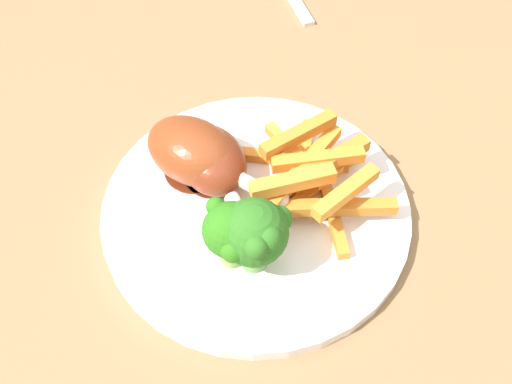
# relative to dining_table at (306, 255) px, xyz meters

# --- Properties ---
(dining_table) EXTENTS (1.13, 0.80, 0.73)m
(dining_table) POSITION_rel_dining_table_xyz_m (0.00, 0.00, 0.00)
(dining_table) COLOR #8E6B47
(dining_table) RESTS_ON ground_plane
(dinner_plate) EXTENTS (0.25, 0.25, 0.01)m
(dinner_plate) POSITION_rel_dining_table_xyz_m (0.01, -0.05, 0.11)
(dinner_plate) COLOR white
(dinner_plate) RESTS_ON dining_table
(broccoli_floret_front) EXTENTS (0.06, 0.06, 0.07)m
(broccoli_floret_front) POSITION_rel_dining_table_xyz_m (0.06, -0.06, 0.16)
(broccoli_floret_front) COLOR #73A755
(broccoli_floret_front) RESTS_ON dinner_plate
(broccoli_floret_middle) EXTENTS (0.05, 0.04, 0.06)m
(broccoli_floret_middle) POSITION_rel_dining_table_xyz_m (0.06, -0.08, 0.15)
(broccoli_floret_middle) COLOR #8DAD52
(broccoli_floret_middle) RESTS_ON dinner_plate
(carrot_fries_pile) EXTENTS (0.14, 0.13, 0.05)m
(carrot_fries_pile) POSITION_rel_dining_table_xyz_m (0.00, -0.01, 0.14)
(carrot_fries_pile) COLOR orange
(carrot_fries_pile) RESTS_ON dinner_plate
(chicken_drumstick_near) EXTENTS (0.12, 0.12, 0.05)m
(chicken_drumstick_near) POSITION_rel_dining_table_xyz_m (-0.03, -0.09, 0.14)
(chicken_drumstick_near) COLOR #5F2210
(chicken_drumstick_near) RESTS_ON dinner_plate
(chicken_drumstick_far) EXTENTS (0.12, 0.07, 0.04)m
(chicken_drumstick_far) POSITION_rel_dining_table_xyz_m (-0.02, -0.08, 0.14)
(chicken_drumstick_far) COLOR #511A0E
(chicken_drumstick_far) RESTS_ON dinner_plate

